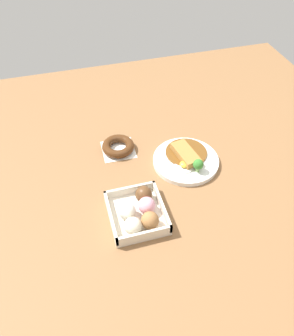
% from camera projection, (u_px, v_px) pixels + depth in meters
% --- Properties ---
extents(ground_plane, '(1.60, 1.60, 0.00)m').
position_uv_depth(ground_plane, '(180.00, 171.00, 1.18)').
color(ground_plane, brown).
extents(curry_plate, '(0.23, 0.23, 0.07)m').
position_uv_depth(curry_plate, '(186.00, 159.00, 1.20)').
color(curry_plate, white).
rests_on(curry_plate, ground_plane).
extents(donut_box, '(0.19, 0.17, 0.07)m').
position_uv_depth(donut_box, '(139.00, 212.00, 1.02)').
color(donut_box, beige).
rests_on(donut_box, ground_plane).
extents(chocolate_ring_donut, '(0.12, 0.12, 0.03)m').
position_uv_depth(chocolate_ring_donut, '(118.00, 146.00, 1.24)').
color(chocolate_ring_donut, white).
rests_on(chocolate_ring_donut, ground_plane).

